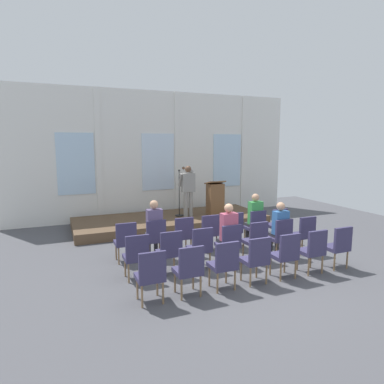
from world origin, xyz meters
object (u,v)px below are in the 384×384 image
at_px(chair_r0_c5, 256,225).
at_px(chair_r2_c6, 338,245).
at_px(chair_r0_c1, 155,236).
at_px(chair_r1_c2, 201,246).
at_px(chair_r1_c5, 281,235).
at_px(chair_r1_c6, 304,232).
at_px(chair_r1_c1, 170,250).
at_px(audience_r0_c5, 254,216).
at_px(chair_r0_c4, 233,228).
at_px(speaker, 188,187).
at_px(chair_r1_c4, 256,239).
at_px(chair_r0_c2, 183,233).
at_px(chair_r2_c5, 313,248).
at_px(chair_r0_c3, 209,230).
at_px(chair_r1_c0, 136,254).
at_px(chair_r2_c0, 151,273).
at_px(chair_r0_c0, 126,239).
at_px(chair_r2_c4, 286,253).
at_px(chair_r1_c3, 229,242).
at_px(chair_r0_c6, 277,223).
at_px(lectern, 215,198).
at_px(chair_r2_c3, 256,257).
at_px(audience_r1_c3, 228,231).
at_px(audience_r0_c1, 154,226).
at_px(chair_r2_c2, 224,262).
at_px(chair_r2_c1, 189,268).
at_px(audience_r1_c5, 279,226).
at_px(mic_stand, 179,206).

relative_size(chair_r0_c5, chair_r2_c6, 1.00).
height_order(chair_r0_c1, chair_r1_c2, same).
bearing_deg(chair_r1_c5, chair_r1_c6, 0.00).
bearing_deg(chair_r1_c1, audience_r0_c5, 22.46).
bearing_deg(chair_r0_c4, speaker, 93.01).
distance_m(chair_r0_c4, chair_r1_c4, 1.07).
height_order(chair_r1_c1, chair_r1_c2, same).
distance_m(chair_r0_c2, chair_r0_c4, 1.39).
bearing_deg(chair_r1_c6, chair_r0_c4, 142.40).
bearing_deg(chair_r1_c5, chair_r0_c5, 90.00).
relative_size(chair_r1_c5, chair_r2_c5, 1.00).
distance_m(chair_r0_c3, chair_r1_c0, 2.34).
distance_m(chair_r1_c5, chair_r2_c0, 3.63).
height_order(chair_r0_c0, chair_r2_c5, same).
relative_size(chair_r0_c1, audience_r0_c5, 0.68).
bearing_deg(chair_r1_c1, chair_r1_c0, 180.00).
height_order(chair_r0_c2, chair_r2_c6, same).
bearing_deg(chair_r2_c4, chair_r1_c1, 152.83).
distance_m(audience_r0_c5, chair_r2_c6, 2.33).
height_order(chair_r0_c0, chair_r1_c3, same).
bearing_deg(chair_r0_c6, chair_r2_c4, -123.00).
bearing_deg(chair_r2_c0, audience_r0_c5, 32.56).
relative_size(lectern, chair_r1_c0, 1.23).
bearing_deg(chair_r1_c5, chair_r2_c3, -142.40).
relative_size(audience_r1_c3, chair_r1_c4, 1.48).
bearing_deg(chair_r0_c2, audience_r0_c5, 2.16).
relative_size(chair_r1_c3, chair_r1_c4, 1.00).
distance_m(audience_r0_c1, chair_r2_c2, 2.33).
height_order(speaker, chair_r0_c1, speaker).
distance_m(chair_r0_c4, chair_r1_c3, 1.27).
distance_m(speaker, chair_r0_c5, 2.97).
xyz_separation_m(chair_r0_c4, chair_r1_c5, (0.69, -1.07, 0.00)).
xyz_separation_m(audience_r1_c3, chair_r2_c1, (-1.39, -1.15, -0.23)).
distance_m(chair_r2_c1, chair_r2_c6, 3.47).
height_order(chair_r0_c1, chair_r2_c0, same).
relative_size(chair_r0_c0, chair_r2_c4, 1.00).
height_order(chair_r2_c5, chair_r2_c6, same).
bearing_deg(audience_r1_c5, chair_r2_c0, -161.67).
bearing_deg(audience_r0_c5, mic_stand, 111.26).
height_order(audience_r0_c5, chair_r2_c4, audience_r0_c5).
relative_size(chair_r1_c1, chair_r2_c6, 1.00).
bearing_deg(chair_r2_c0, chair_r2_c2, 0.00).
xyz_separation_m(audience_r1_c3, chair_r1_c4, (0.69, -0.08, -0.23)).
bearing_deg(chair_r1_c1, mic_stand, 67.04).
bearing_deg(chair_r0_c6, chair_r1_c4, -142.40).
bearing_deg(audience_r1_c3, chair_r1_c0, -177.86).
bearing_deg(audience_r1_c3, speaker, 81.66).
xyz_separation_m(speaker, audience_r0_c5, (0.84, -2.68, -0.50)).
bearing_deg(chair_r1_c0, chair_r2_c3, -27.17).
xyz_separation_m(mic_stand, chair_r1_c6, (1.79, -3.96, -0.09)).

